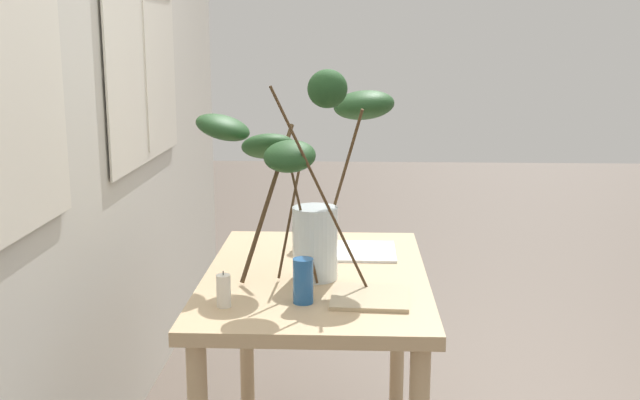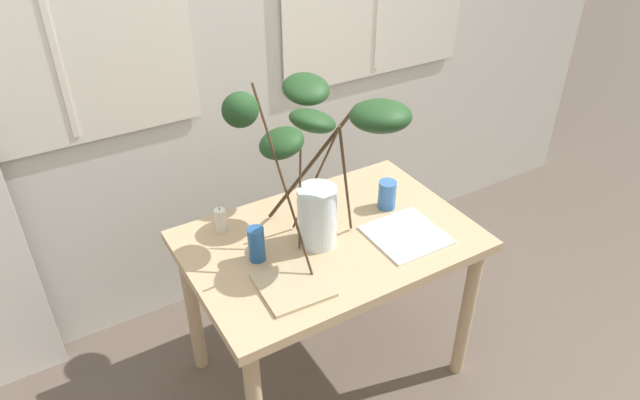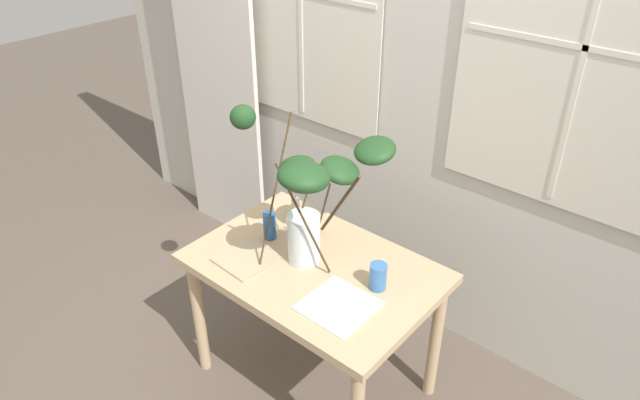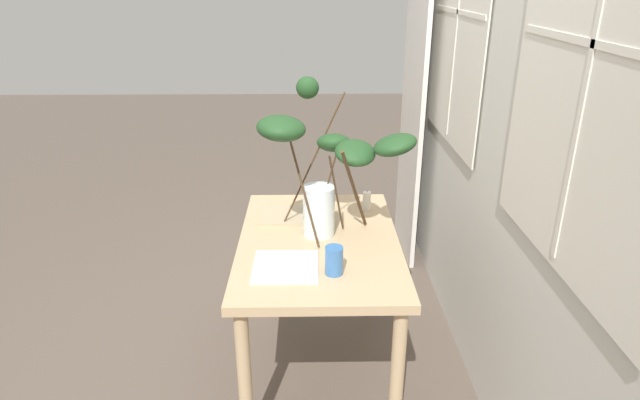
# 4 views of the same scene
# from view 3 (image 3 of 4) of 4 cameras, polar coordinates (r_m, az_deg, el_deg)

# --- Properties ---
(ground) EXTENTS (14.00, 14.00, 0.00)m
(ground) POSITION_cam_3_polar(r_m,az_deg,el_deg) (3.14, -0.53, -17.06)
(ground) COLOR brown
(back_wall_with_windows) EXTENTS (4.59, 0.14, 2.66)m
(back_wall_with_windows) POSITION_cam_3_polar(r_m,az_deg,el_deg) (2.92, 10.06, 10.85)
(back_wall_with_windows) COLOR beige
(back_wall_with_windows) RESTS_ON ground
(curtain_sheer_side) EXTENTS (0.69, 0.03, 2.22)m
(curtain_sheer_side) POSITION_cam_3_polar(r_m,az_deg,el_deg) (3.72, -10.10, 11.63)
(curtain_sheer_side) COLOR silver
(curtain_sheer_side) RESTS_ON ground
(dining_table) EXTENTS (1.10, 0.74, 0.74)m
(dining_table) POSITION_cam_3_polar(r_m,az_deg,el_deg) (2.69, -0.60, -8.05)
(dining_table) COLOR tan
(dining_table) RESTS_ON ground
(vase_with_branches) EXTENTS (0.65, 0.75, 0.71)m
(vase_with_branches) POSITION_cam_3_polar(r_m,az_deg,el_deg) (2.46, -0.59, 0.97)
(vase_with_branches) COLOR silver
(vase_with_branches) RESTS_ON dining_table
(drinking_glass_blue_left) EXTENTS (0.06, 0.06, 0.14)m
(drinking_glass_blue_left) POSITION_cam_3_polar(r_m,az_deg,el_deg) (2.76, -4.98, -2.52)
(drinking_glass_blue_left) COLOR #235693
(drinking_glass_blue_left) RESTS_ON dining_table
(drinking_glass_blue_right) EXTENTS (0.07, 0.07, 0.12)m
(drinking_glass_blue_right) POSITION_cam_3_polar(r_m,az_deg,el_deg) (2.48, 5.72, -7.50)
(drinking_glass_blue_right) COLOR #386BAD
(drinking_glass_blue_right) RESTS_ON dining_table
(plate_square_left) EXTENTS (0.24, 0.24, 0.01)m
(plate_square_left) POSITION_cam_3_polar(r_m,az_deg,el_deg) (2.67, -7.31, -5.77)
(plate_square_left) COLOR tan
(plate_square_left) RESTS_ON dining_table
(plate_square_right) EXTENTS (0.27, 0.27, 0.01)m
(plate_square_right) POSITION_cam_3_polar(r_m,az_deg,el_deg) (2.41, 1.82, -10.35)
(plate_square_right) COLOR white
(plate_square_right) RESTS_ON dining_table
(pillar_candle) EXTENTS (0.04, 0.04, 0.11)m
(pillar_candle) POSITION_cam_3_polar(r_m,az_deg,el_deg) (2.94, -2.43, -0.59)
(pillar_candle) COLOR silver
(pillar_candle) RESTS_ON dining_table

